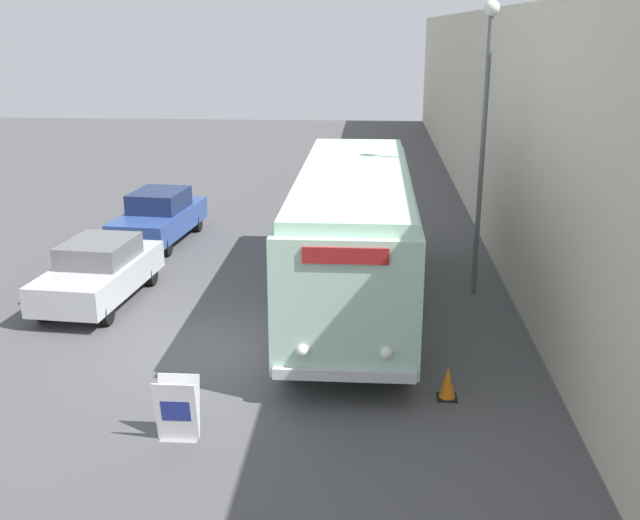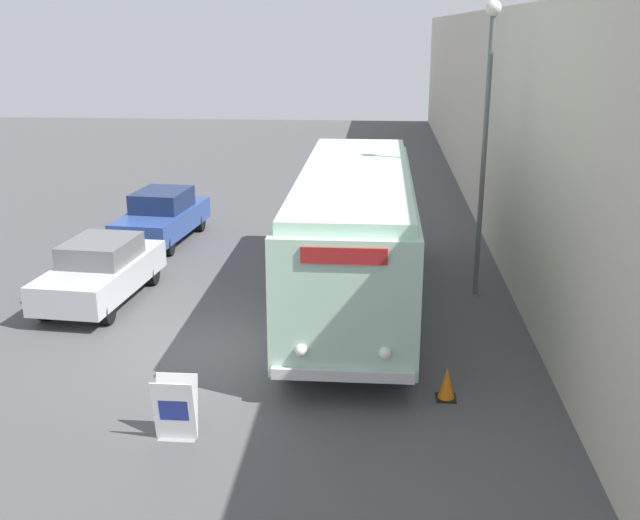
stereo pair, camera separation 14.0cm
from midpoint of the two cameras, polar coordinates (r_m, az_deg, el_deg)
The scene contains 8 objects.
ground_plane at distance 15.67m, azimuth -7.95°, elevation -7.01°, with size 80.00×80.00×0.00m, color #4C4C4F.
building_wall_right at distance 24.36m, azimuth 13.21°, elevation 9.98°, with size 0.30×60.00×6.96m.
vintage_bus at distance 17.52m, azimuth 2.85°, elevation 2.29°, with size 2.63×10.32×3.29m.
sign_board at distance 12.49m, azimuth -10.63°, elevation -11.15°, with size 0.68×0.41×1.09m.
streetlamp at distance 18.25m, azimuth 12.80°, elevation 10.85°, with size 0.36×0.36×7.00m.
parked_car_near at distance 18.85m, azimuth -16.13°, elevation -0.78°, with size 2.08×4.28×1.53m.
parked_car_mid at distance 23.73m, azimuth -11.77°, elevation 3.28°, with size 2.15×4.34×1.60m.
traffic_cone at distance 13.80m, azimuth 9.91°, elevation -9.26°, with size 0.36×0.36×0.61m.
Camera 2 is at (3.34, -13.91, 6.43)m, focal length 42.00 mm.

